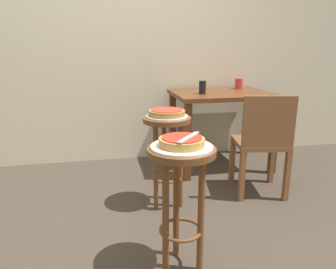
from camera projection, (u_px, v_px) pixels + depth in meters
The scene contains 13 objects.
ground_plane at pixel (140, 240), 2.06m from camera, with size 6.00×6.00×0.00m, color #42382D.
back_wall at pixel (117, 16), 3.22m from camera, with size 6.00×0.10×3.00m, color beige.
stool_foreground at pixel (181, 183), 1.68m from camera, with size 0.36×0.36×0.70m.
serving_plate_foreground at pixel (182, 147), 1.63m from camera, with size 0.32×0.32×0.01m, color white.
pizza_foreground at pixel (182, 142), 1.62m from camera, with size 0.23×0.23×0.05m.
stool_middle at pixel (167, 142), 2.40m from camera, with size 0.36×0.36×0.70m.
serving_plate_middle at pixel (167, 116), 2.34m from camera, with size 0.31×0.31×0.01m, color silver.
pizza_middle at pixel (167, 113), 2.34m from camera, with size 0.26×0.26×0.05m.
dining_table at pixel (221, 105), 3.21m from camera, with size 0.96×0.73×0.77m.
cup_near_edge at pixel (202, 87), 3.04m from camera, with size 0.07×0.07×0.13m, color black.
cup_far_edge at pixel (239, 84), 3.41m from camera, with size 0.08×0.08×0.11m, color red.
wooden_chair at pixel (263, 141), 2.58m from camera, with size 0.47×0.47×0.85m.
pizza_server_knife at pixel (189, 137), 1.60m from camera, with size 0.22×0.02×0.01m, color silver.
Camera 1 is at (-0.20, -1.81, 1.20)m, focal length 34.26 mm.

